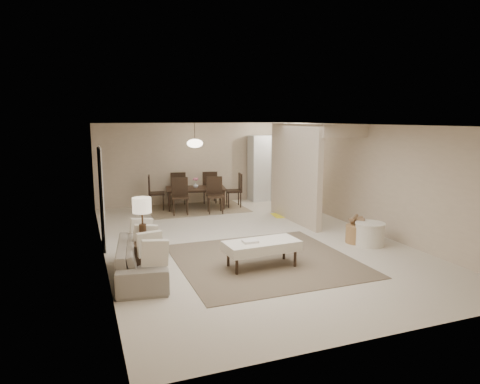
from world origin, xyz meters
name	(u,v)px	position (x,y,z in m)	size (l,w,h in m)	color
floor	(247,240)	(0.00, 0.00, 0.00)	(9.00, 9.00, 0.00)	beige
ceiling	(248,125)	(0.00, 0.00, 2.50)	(9.00, 9.00, 0.00)	white
back_wall	(194,163)	(0.00, 4.50, 1.25)	(6.00, 6.00, 0.00)	#BCA88E
left_wall	(101,192)	(-3.00, 0.00, 1.25)	(9.00, 9.00, 0.00)	#BCA88E
right_wall	(364,177)	(3.00, 0.00, 1.25)	(9.00, 9.00, 0.00)	#BCA88E
partition	(295,173)	(1.80, 1.25, 1.25)	(0.15, 2.50, 2.50)	#BCA88E
doorway	(101,199)	(-2.97, 0.60, 1.02)	(0.04, 0.90, 2.04)	black
pantry_cabinet	(268,168)	(2.35, 4.15, 1.05)	(1.20, 0.55, 2.10)	silver
flush_light	(280,124)	(2.30, 3.20, 2.46)	(0.44, 0.44, 0.05)	white
living_rug	(265,260)	(-0.19, -1.38, 0.01)	(3.20, 3.20, 0.01)	brown
sofa	(142,259)	(-2.45, -1.38, 0.29)	(0.79, 2.02, 0.59)	gray
ottoman_bench	(262,246)	(-0.39, -1.68, 0.38)	(1.37, 0.68, 0.48)	silver
side_table	(144,257)	(-2.40, -1.22, 0.28)	(0.51, 0.51, 0.56)	black
table_lamp	(142,209)	(-2.40, -1.22, 1.12)	(0.32, 0.32, 0.76)	#402B1B
round_pouf	(370,234)	(2.27, -1.25, 0.24)	(0.62, 0.62, 0.48)	silver
wicker_basket	(356,234)	(2.12, -1.00, 0.19)	(0.45, 0.45, 0.38)	olive
dining_rug	(196,208)	(-0.19, 3.66, 0.01)	(2.80, 2.10, 0.01)	#77674A
dining_table	(196,198)	(-0.19, 3.66, 0.31)	(1.74, 0.97, 0.61)	black
dining_chairs	(196,191)	(-0.19, 3.66, 0.51)	(2.76, 2.19, 1.01)	black
vase	(196,185)	(-0.19, 3.66, 0.69)	(0.15, 0.15, 0.16)	white
yellow_mat	(290,215)	(2.02, 1.86, 0.01)	(0.98, 0.60, 0.01)	yellow
pendant_light	(195,143)	(-0.19, 3.66, 1.92)	(0.46, 0.46, 0.71)	#402B1B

